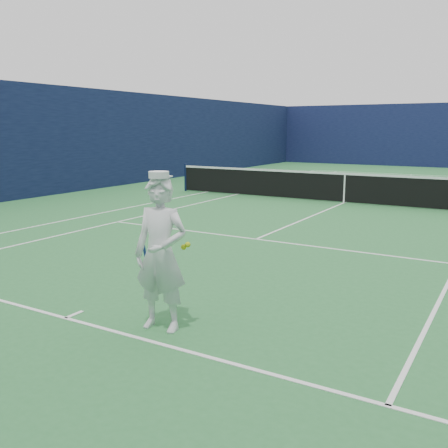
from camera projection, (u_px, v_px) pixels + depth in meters
name	position (u px, v px, depth m)	size (l,w,h in m)	color
ground	(344.00, 203.00, 16.55)	(80.00, 80.00, 0.00)	#2B7137
court_markings	(344.00, 203.00, 16.55)	(11.03, 23.83, 0.01)	white
windscreen_fence	(347.00, 142.00, 16.18)	(20.12, 36.12, 4.00)	#10163D
tennis_net	(344.00, 186.00, 16.45)	(12.88, 0.09, 1.07)	#141E4C
tennis_player	(161.00, 254.00, 6.02)	(0.83, 0.55, 1.95)	white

